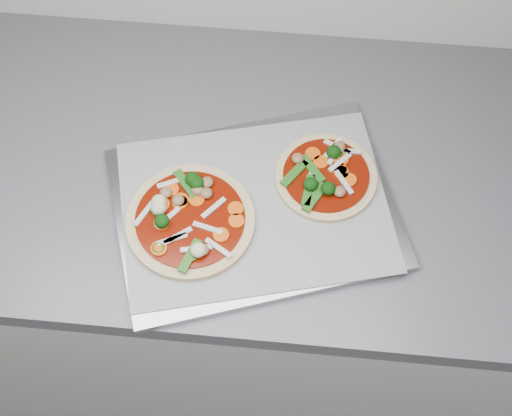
{
  "coord_description": "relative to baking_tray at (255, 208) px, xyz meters",
  "views": [
    {
      "loc": [
        0.5,
        0.66,
        1.9
      ],
      "look_at": [
        0.45,
        1.2,
        0.93
      ],
      "focal_mm": 50.0,
      "sensor_mm": 36.0,
      "label": 1
    }
  ],
  "objects": [
    {
      "name": "parchment",
      "position": [
        0.0,
        0.0,
        0.01
      ],
      "size": [
        0.48,
        0.4,
        0.0
      ],
      "primitive_type": "cube",
      "rotation": [
        0.0,
        0.0,
        0.25
      ],
      "color": "gray",
      "rests_on": "baking_tray"
    },
    {
      "name": "pizza_left",
      "position": [
        -0.1,
        -0.04,
        0.02
      ],
      "size": [
        0.28,
        0.28,
        0.03
      ],
      "rotation": [
        0.0,
        0.0,
        0.5
      ],
      "color": "tan",
      "rests_on": "parchment"
    },
    {
      "name": "base_cabinet",
      "position": [
        -0.44,
        0.08,
        -0.48
      ],
      "size": [
        3.6,
        0.6,
        0.86
      ],
      "primitive_type": "cube",
      "color": "silver",
      "rests_on": "ground"
    },
    {
      "name": "pizza_right",
      "position": [
        0.11,
        0.06,
        0.02
      ],
      "size": [
        0.23,
        0.23,
        0.03
      ],
      "rotation": [
        0.0,
        0.0,
        0.64
      ],
      "color": "tan",
      "rests_on": "parchment"
    },
    {
      "name": "baking_tray",
      "position": [
        0.0,
        0.0,
        0.0
      ],
      "size": [
        0.52,
        0.45,
        0.01
      ],
      "primitive_type": "cube",
      "rotation": [
        0.0,
        0.0,
        0.33
      ],
      "color": "#949399",
      "rests_on": "countertop"
    },
    {
      "name": "countertop",
      "position": [
        -0.44,
        0.08,
        -0.03
      ],
      "size": [
        3.6,
        0.6,
        0.04
      ],
      "primitive_type": "cube",
      "color": "slate",
      "rests_on": "base_cabinet"
    }
  ]
}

